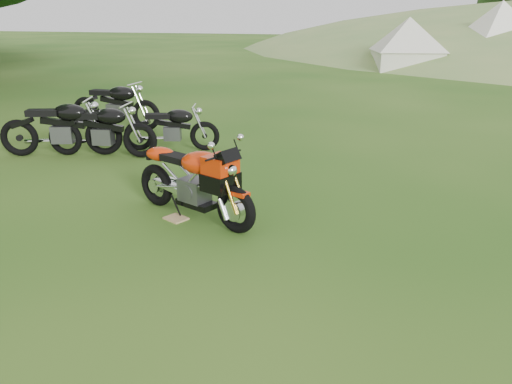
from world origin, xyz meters
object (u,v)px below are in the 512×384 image
(vintage_moto_a, at_px, (171,127))
(vintage_moto_b, at_px, (101,129))
(sport_motorcycle, at_px, (193,175))
(vintage_moto_d, at_px, (60,126))
(tent_left, at_px, (408,42))
(vintage_moto_c, at_px, (115,104))
(tent_mid, at_px, (498,36))
(plywood_board, at_px, (176,218))

(vintage_moto_a, xyz_separation_m, vintage_moto_b, (-1.03, -0.75, 0.06))
(vintage_moto_a, bearing_deg, sport_motorcycle, -75.55)
(vintage_moto_a, height_order, vintage_moto_d, vintage_moto_d)
(tent_left, bearing_deg, vintage_moto_c, -125.94)
(vintage_moto_d, bearing_deg, vintage_moto_c, 77.57)
(vintage_moto_b, bearing_deg, sport_motorcycle, -48.76)
(vintage_moto_b, distance_m, vintage_moto_c, 2.41)
(vintage_moto_d, xyz_separation_m, tent_mid, (10.00, 20.05, 0.89))
(sport_motorcycle, bearing_deg, tent_left, 105.71)
(vintage_moto_b, height_order, vintage_moto_d, vintage_moto_d)
(plywood_board, bearing_deg, vintage_moto_d, 146.39)
(vintage_moto_b, distance_m, tent_mid, 21.96)
(vintage_moto_c, bearing_deg, tent_mid, 59.38)
(sport_motorcycle, relative_size, vintage_moto_a, 1.09)
(vintage_moto_a, bearing_deg, tent_left, 60.30)
(vintage_moto_c, height_order, tent_mid, tent_mid)
(vintage_moto_b, xyz_separation_m, tent_left, (5.09, 17.16, 0.71))
(tent_left, distance_m, tent_mid, 4.98)
(sport_motorcycle, distance_m, vintage_moto_d, 4.07)
(sport_motorcycle, bearing_deg, vintage_moto_d, 171.99)
(vintage_moto_a, distance_m, vintage_moto_b, 1.27)
(plywood_board, bearing_deg, vintage_moto_c, 128.54)
(tent_left, bearing_deg, tent_mid, 19.54)
(sport_motorcycle, distance_m, vintage_moto_a, 3.44)
(tent_left, relative_size, tent_mid, 0.85)
(plywood_board, bearing_deg, tent_left, 82.58)
(vintage_moto_a, xyz_separation_m, vintage_moto_c, (-2.07, 1.43, 0.10))
(vintage_moto_a, bearing_deg, tent_mid, 50.95)
(vintage_moto_c, bearing_deg, plywood_board, -51.89)
(vintage_moto_b, relative_size, vintage_moto_c, 0.93)
(plywood_board, distance_m, tent_mid, 23.27)
(vintage_moto_a, bearing_deg, vintage_moto_c, 129.71)
(vintage_moto_c, height_order, vintage_moto_d, vintage_moto_c)
(vintage_moto_c, relative_size, tent_mid, 0.64)
(plywood_board, bearing_deg, vintage_moto_a, 116.26)
(vintage_moto_a, relative_size, vintage_moto_c, 0.83)
(plywood_board, bearing_deg, sport_motorcycle, 30.56)
(sport_motorcycle, relative_size, tent_mid, 0.57)
(tent_left, bearing_deg, vintage_moto_d, -122.28)
(plywood_board, height_order, vintage_moto_b, vintage_moto_b)
(plywood_board, xyz_separation_m, vintage_moto_b, (-2.55, 2.35, 0.51))
(vintage_moto_a, distance_m, tent_mid, 20.86)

